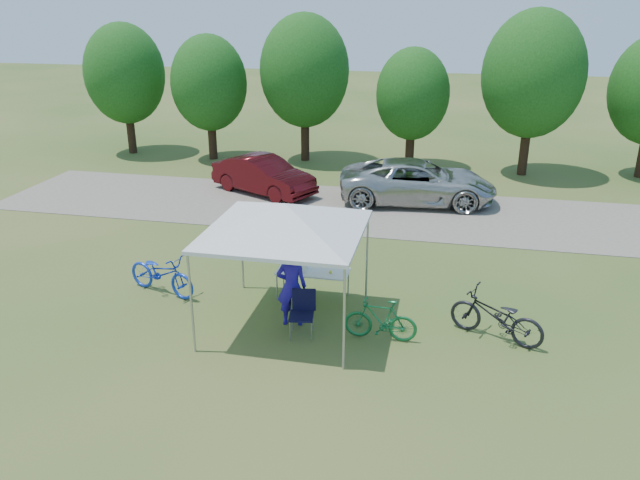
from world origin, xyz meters
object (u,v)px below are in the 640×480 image
(sedan, at_px, (264,175))
(folding_chair, at_px, (303,309))
(bike_green, at_px, (381,320))
(folding_table, at_px, (313,272))
(bike_dark, at_px, (496,316))
(cyclist, at_px, (292,287))
(cooler, at_px, (299,263))
(bike_blue, at_px, (162,273))
(minivan, at_px, (418,182))

(sedan, bearing_deg, folding_chair, -132.08)
(bike_green, bearing_deg, folding_chair, -85.74)
(folding_table, distance_m, bike_dark, 4.23)
(cyclist, xyz_separation_m, bike_green, (1.94, -0.26, -0.43))
(cooler, relative_size, sedan, 0.11)
(cooler, height_order, sedan, sedan)
(folding_chair, distance_m, bike_blue, 3.90)
(cyclist, xyz_separation_m, bike_dark, (4.24, 0.24, -0.36))
(folding_table, height_order, cyclist, cyclist)
(cyclist, relative_size, bike_dark, 0.89)
(folding_chair, xyz_separation_m, cyclist, (-0.32, 0.35, 0.31))
(folding_table, xyz_separation_m, cyclist, (-0.16, -1.33, 0.24))
(bike_green, relative_size, minivan, 0.29)
(bike_green, bearing_deg, folding_table, -130.97)
(folding_table, relative_size, bike_dark, 0.84)
(cooler, bearing_deg, minivan, 74.22)
(cooler, height_order, bike_dark, bike_dark)
(cyclist, xyz_separation_m, sedan, (-3.41, 9.12, -0.20))
(folding_table, xyz_separation_m, cooler, (-0.33, 0.00, 0.20))
(bike_green, height_order, bike_dark, bike_dark)
(bike_green, bearing_deg, minivan, -179.90)
(bike_blue, bearing_deg, bike_green, -83.06)
(cyclist, bearing_deg, cooler, -91.47)
(bike_blue, relative_size, bike_dark, 0.99)
(bike_dark, distance_m, minivan, 9.20)
(bike_green, distance_m, minivan, 9.43)
(folding_table, bearing_deg, bike_dark, -14.86)
(folding_table, bearing_deg, minivan, 76.48)
(folding_chair, height_order, bike_green, folding_chair)
(cyclist, distance_m, bike_green, 2.00)
(cyclist, bearing_deg, bike_dark, 174.47)
(cooler, bearing_deg, bike_blue, -170.97)
(cyclist, relative_size, minivan, 0.33)
(bike_green, xyz_separation_m, bike_dark, (2.31, 0.50, 0.07))
(bike_green, relative_size, bike_dark, 0.76)
(folding_chair, distance_m, cyclist, 0.57)
(bike_green, xyz_separation_m, minivan, (0.11, 9.43, 0.30))
(minivan, bearing_deg, sedan, 84.90)
(bike_green, bearing_deg, sedan, -149.56)
(folding_table, distance_m, folding_chair, 1.69)
(sedan, bearing_deg, bike_green, -123.90)
(folding_chair, xyz_separation_m, bike_dark, (3.92, 0.60, -0.06))
(bike_blue, xyz_separation_m, minivan, (5.44, 8.36, 0.24))
(cyclist, relative_size, bike_blue, 0.90)
(bike_blue, bearing_deg, sedan, 18.40)
(cyclist, bearing_deg, bike_green, 163.63)
(folding_chair, height_order, minivan, minivan)
(folding_chair, relative_size, minivan, 0.18)
(bike_blue, relative_size, minivan, 0.37)
(folding_table, height_order, folding_chair, folding_chair)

